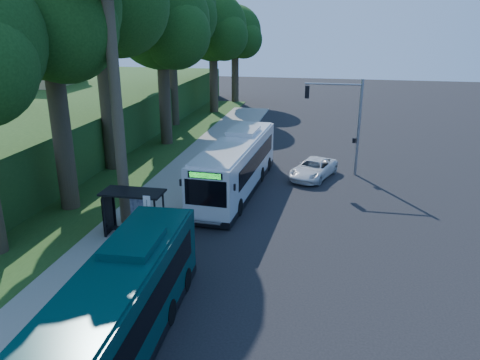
% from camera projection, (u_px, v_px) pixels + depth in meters
% --- Properties ---
extents(ground, '(140.00, 140.00, 0.00)m').
position_uv_depth(ground, '(274.00, 224.00, 26.35)').
color(ground, black).
rests_on(ground, ground).
extents(sidewalk, '(4.50, 70.00, 0.12)m').
position_uv_depth(sidewalk, '(151.00, 213.00, 27.66)').
color(sidewalk, gray).
rests_on(sidewalk, ground).
extents(red_curb, '(0.25, 30.00, 0.13)m').
position_uv_depth(red_curb, '(165.00, 247.00, 23.53)').
color(red_curb, maroon).
rests_on(red_curb, ground).
extents(grass_verge, '(8.00, 70.00, 0.06)m').
position_uv_depth(grass_verge, '(102.00, 181.00, 33.35)').
color(grass_verge, '#234719').
rests_on(grass_verge, ground).
extents(bus_shelter, '(3.20, 1.51, 2.55)m').
position_uv_depth(bus_shelter, '(130.00, 204.00, 24.43)').
color(bus_shelter, black).
rests_on(bus_shelter, ground).
extents(stop_sign_pole, '(0.35, 0.06, 3.17)m').
position_uv_depth(stop_sign_pole, '(148.00, 218.00, 22.02)').
color(stop_sign_pole, gray).
rests_on(stop_sign_pole, ground).
extents(traffic_signal_pole, '(4.10, 0.30, 7.00)m').
position_uv_depth(traffic_signal_pole, '(345.00, 115.00, 33.50)').
color(traffic_signal_pole, gray).
rests_on(traffic_signal_pole, ground).
extents(hillside_backdrop, '(24.00, 60.00, 8.80)m').
position_uv_depth(hillside_backdrop, '(19.00, 114.00, 44.36)').
color(hillside_backdrop, '#234719').
rests_on(hillside_backdrop, ground).
extents(tree_0, '(8.40, 8.00, 15.70)m').
position_uv_depth(tree_0, '(48.00, 14.00, 24.95)').
color(tree_0, '#382B1E').
rests_on(tree_0, ground).
extents(tree_2, '(8.82, 8.40, 15.12)m').
position_uv_depth(tree_2, '(162.00, 25.00, 39.93)').
color(tree_2, '#382B1E').
rests_on(tree_2, ground).
extents(tree_3, '(10.08, 9.60, 17.28)m').
position_uv_depth(tree_3, '(170.00, 8.00, 47.23)').
color(tree_3, '#382B1E').
rests_on(tree_3, ground).
extents(tree_4, '(8.40, 8.00, 14.14)m').
position_uv_depth(tree_4, '(214.00, 30.00, 54.93)').
color(tree_4, '#382B1E').
rests_on(tree_4, ground).
extents(tree_5, '(7.35, 7.00, 12.86)m').
position_uv_depth(tree_5, '(236.00, 35.00, 62.43)').
color(tree_5, '#382B1E').
rests_on(tree_5, ground).
extents(white_bus, '(3.43, 12.83, 3.78)m').
position_uv_depth(white_bus, '(236.00, 164.00, 31.01)').
color(white_bus, silver).
rests_on(white_bus, ground).
extents(teal_bus, '(3.06, 11.96, 3.54)m').
position_uv_depth(teal_bus, '(116.00, 313.00, 15.47)').
color(teal_bus, '#093231').
rests_on(teal_bus, ground).
extents(pickup, '(3.74, 5.35, 1.36)m').
position_uv_depth(pickup, '(313.00, 169.00, 33.87)').
color(pickup, silver).
rests_on(pickup, ground).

